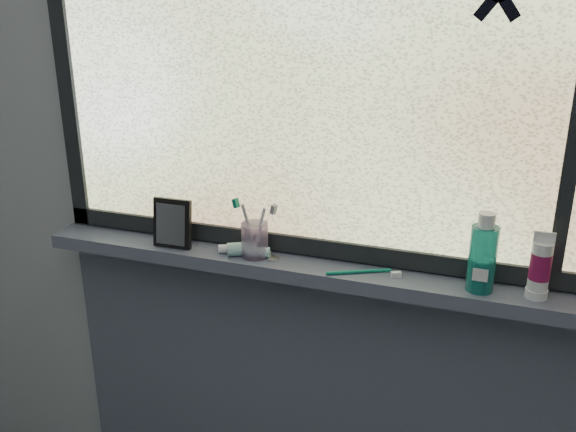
# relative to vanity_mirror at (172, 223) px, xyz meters

# --- Properties ---
(wall_back) EXTENTS (3.00, 0.01, 2.50)m
(wall_back) POSITION_rel_vanity_mirror_xyz_m (0.42, 0.10, 0.16)
(wall_back) COLOR #9EA3A8
(wall_back) RESTS_ON ground
(windowsill) EXTENTS (1.62, 0.14, 0.04)m
(windowsill) POSITION_rel_vanity_mirror_xyz_m (0.42, 0.02, -0.09)
(windowsill) COLOR #4C5165
(windowsill) RESTS_ON wall_back
(sill_apron) EXTENTS (1.62, 0.02, 0.98)m
(sill_apron) POSITION_rel_vanity_mirror_xyz_m (0.42, 0.08, -0.60)
(sill_apron) COLOR #4C5165
(sill_apron) RESTS_ON floor
(window_pane) EXTENTS (1.50, 0.01, 1.00)m
(window_pane) POSITION_rel_vanity_mirror_xyz_m (0.42, 0.07, 0.44)
(window_pane) COLOR silver
(window_pane) RESTS_ON wall_back
(frame_bottom) EXTENTS (1.60, 0.03, 0.05)m
(frame_bottom) POSITION_rel_vanity_mirror_xyz_m (0.42, 0.07, -0.04)
(frame_bottom) COLOR black
(frame_bottom) RESTS_ON windowsill
(frame_left) EXTENTS (0.05, 0.03, 1.10)m
(frame_left) POSITION_rel_vanity_mirror_xyz_m (-0.36, 0.07, 0.44)
(frame_left) COLOR black
(frame_left) RESTS_ON wall_back
(vanity_mirror) EXTENTS (0.12, 0.06, 0.14)m
(vanity_mirror) POSITION_rel_vanity_mirror_xyz_m (0.00, 0.00, 0.00)
(vanity_mirror) COLOR black
(vanity_mirror) RESTS_ON windowsill
(toothpaste_tube) EXTENTS (0.21, 0.13, 0.04)m
(toothpaste_tube) POSITION_rel_vanity_mirror_xyz_m (0.23, 0.00, -0.05)
(toothpaste_tube) COLOR white
(toothpaste_tube) RESTS_ON windowsill
(toothbrush_cup) EXTENTS (0.09, 0.09, 0.10)m
(toothbrush_cup) POSITION_rel_vanity_mirror_xyz_m (0.25, 0.01, -0.02)
(toothbrush_cup) COLOR #BB9ACC
(toothbrush_cup) RESTS_ON windowsill
(toothbrush_lying) EXTENTS (0.20, 0.11, 0.01)m
(toothbrush_lying) POSITION_rel_vanity_mirror_xyz_m (0.55, 0.00, -0.06)
(toothbrush_lying) COLOR #0D785C
(toothbrush_lying) RESTS_ON windowsill
(mouthwash_bottle) EXTENTS (0.08, 0.08, 0.17)m
(mouthwash_bottle) POSITION_rel_vanity_mirror_xyz_m (0.85, 0.01, 0.03)
(mouthwash_bottle) COLOR teal
(mouthwash_bottle) RESTS_ON windowsill
(cream_tube) EXTENTS (0.06, 0.06, 0.12)m
(cream_tube) POSITION_rel_vanity_mirror_xyz_m (0.98, 0.01, 0.02)
(cream_tube) COLOR silver
(cream_tube) RESTS_ON windowsill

